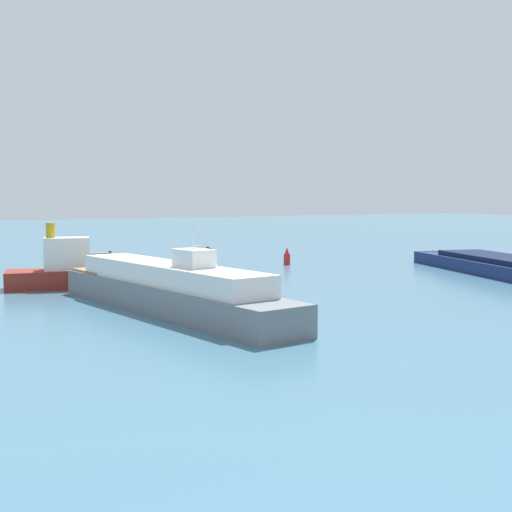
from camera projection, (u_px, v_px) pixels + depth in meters
The scene contains 5 objects.
small_motorboat at pixel (86, 255), 83.30m from camera, with size 6.26×1.67×0.92m.
fishing_skiff at pixel (199, 251), 89.66m from camera, with size 5.06×4.52×0.92m.
tugboat at pixel (73, 271), 54.48m from camera, with size 10.59×6.07×5.26m.
white_riverboat at pixel (169, 289), 42.93m from camera, with size 6.18×23.95×5.58m.
channel_buoy_red at pixel (287, 257), 73.17m from camera, with size 0.70×0.70×1.90m.
Camera 1 is at (-43.45, -26.96, 7.23)m, focal length 47.46 mm.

